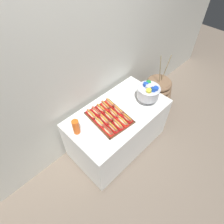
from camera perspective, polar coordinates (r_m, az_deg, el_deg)
name	(u,v)px	position (r m, az deg, el deg)	size (l,w,h in m)	color
ground_plane	(117,144)	(3.01, 1.57, -9.55)	(10.00, 10.00, 0.00)	#7A6B5B
back_wall	(90,59)	(2.33, -6.75, 15.57)	(6.00, 0.10, 2.60)	beige
buffet_table	(118,129)	(2.69, 1.74, -5.06)	(1.35, 0.76, 0.75)	white
floor_vase	(157,94)	(3.45, 13.34, 5.39)	(0.51, 0.51, 1.06)	brown
serving_tray	(109,118)	(2.34, -0.86, -1.71)	(0.45, 0.56, 0.01)	#56331E
hot_dog_0	(108,131)	(2.18, -1.22, -5.65)	(0.07, 0.16, 0.06)	red
hot_dog_1	(113,127)	(2.21, 0.30, -4.68)	(0.08, 0.17, 0.06)	#B21414
hot_dog_2	(118,124)	(2.24, 1.78, -3.71)	(0.09, 0.19, 0.06)	#B21414
hot_dog_3	(123,121)	(2.27, 3.22, -2.73)	(0.08, 0.19, 0.06)	red
hot_dog_4	(127,118)	(2.31, 4.61, -1.84)	(0.07, 0.16, 0.06)	#B21414
hot_dog_5	(99,122)	(2.26, -3.83, -3.04)	(0.08, 0.18, 0.06)	red
hot_dog_6	(104,119)	(2.29, -2.33, -2.17)	(0.08, 0.18, 0.06)	#B21414
hot_dog_7	(109,116)	(2.32, -0.87, -1.21)	(0.08, 0.18, 0.06)	#B21414
hot_dog_8	(114,113)	(2.35, 0.56, -0.36)	(0.09, 0.17, 0.06)	#B21414
hot_dog_9	(118,110)	(2.38, 1.94, 0.53)	(0.09, 0.19, 0.06)	red
hot_dog_10	(91,114)	(2.36, -6.23, -0.67)	(0.08, 0.18, 0.06)	#B21414
hot_dog_11	(96,111)	(2.38, -4.77, 0.25)	(0.07, 0.16, 0.06)	red
hot_dog_12	(101,108)	(2.41, -3.33, 1.08)	(0.07, 0.16, 0.06)	#B21414
hot_dog_13	(106,106)	(2.44, -1.93, 1.94)	(0.09, 0.18, 0.06)	red
hot_dog_14	(110,103)	(2.47, -0.56, 2.74)	(0.08, 0.17, 0.06)	red
punch_bowl	(149,92)	(2.49, 10.99, 6.06)	(0.30, 0.30, 0.27)	silver
cup_stack	(76,127)	(2.17, -10.82, -4.44)	(0.08, 0.08, 0.20)	#EA5B19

